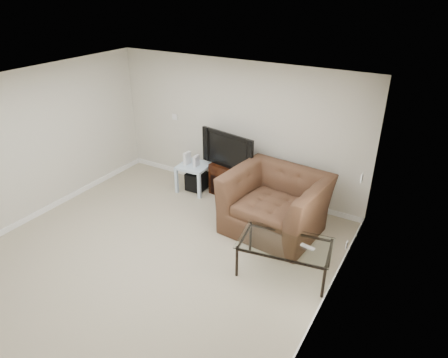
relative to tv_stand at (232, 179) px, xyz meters
The scene contains 18 objects.
floor 2.30m from the tv_stand, 91.03° to the right, with size 5.00×5.00×0.00m, color tan.
ceiling 3.16m from the tv_stand, 91.03° to the right, with size 5.00×5.00×0.00m, color white.
wall_back 0.97m from the tv_stand, 100.54° to the left, with size 5.00×0.02×2.50m, color silver.
wall_left 3.54m from the tv_stand, 138.10° to the right, with size 0.02×5.00×2.50m, color silver.
wall_right 3.48m from the tv_stand, 42.84° to the right, with size 0.02×5.00×2.50m, color silver.
plate_back 1.74m from the tv_stand, behind, with size 0.12×0.02×0.12m, color white.
plate_right_switch 2.71m from the tv_stand, 15.53° to the right, with size 0.02×0.09×0.13m, color white.
plate_right_outlet 2.64m from the tv_stand, 21.83° to the right, with size 0.02×0.08×0.12m, color white.
tv_stand is the anchor object (origin of this frame).
dvd_player 0.21m from the tv_stand, 96.99° to the right, with size 0.45×0.31×0.06m, color black.
television 0.64m from the tv_stand, 96.99° to the right, with size 1.08×0.22×0.67m, color black.
side_table 0.74m from the tv_stand, 161.95° to the right, with size 0.56×0.56×0.54m, color #A9C3CF, non-canonical shape.
subwoofer 0.71m from the tv_stand, 163.03° to the right, with size 0.34×0.34×0.34m, color black.
game_console 0.95m from the tv_stand, 162.71° to the right, with size 0.06×0.18×0.25m, color white.
game_case 0.76m from the tv_stand, 158.74° to the right, with size 0.06×0.16×0.21m, color silver.
recliner 1.44m from the tv_stand, 30.66° to the right, with size 1.51×0.98×1.32m, color #4E3320.
coffee_table 2.41m from the tv_stand, 43.00° to the right, with size 1.27×0.72×0.50m, color black, non-canonical shape.
remote 2.61m from the tv_stand, 37.69° to the right, with size 0.20×0.06×0.02m, color #B2B2B7.
Camera 1 is at (3.34, -3.64, 3.73)m, focal length 32.00 mm.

